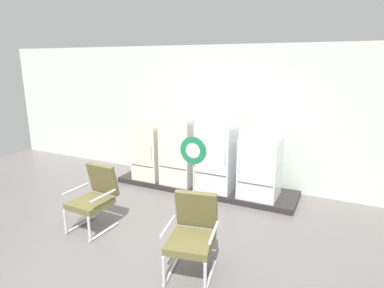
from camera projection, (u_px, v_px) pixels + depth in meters
ground at (108, 274)px, 4.06m from camera, size 12.00×10.00×0.05m
back_wall at (217, 115)px, 6.89m from camera, size 11.76×0.12×2.89m
display_plinth at (204, 186)px, 6.68m from camera, size 3.71×0.95×0.11m
refrigerator_0 at (150, 145)px, 6.89m from camera, size 0.58×0.64×1.38m
refrigerator_1 at (180, 143)px, 6.56m from camera, size 0.65×0.65×1.60m
refrigerator_2 at (216, 148)px, 6.21m from camera, size 0.69×0.61×1.60m
refrigerator_3 at (261, 157)px, 5.92m from camera, size 0.70×0.72×1.42m
armchair_left at (95, 195)px, 5.04m from camera, size 0.63×0.72×0.99m
armchair_right at (193, 231)px, 3.97m from camera, size 0.69×0.79×0.99m
sign_stand at (194, 180)px, 5.28m from camera, size 0.45×0.32×1.41m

